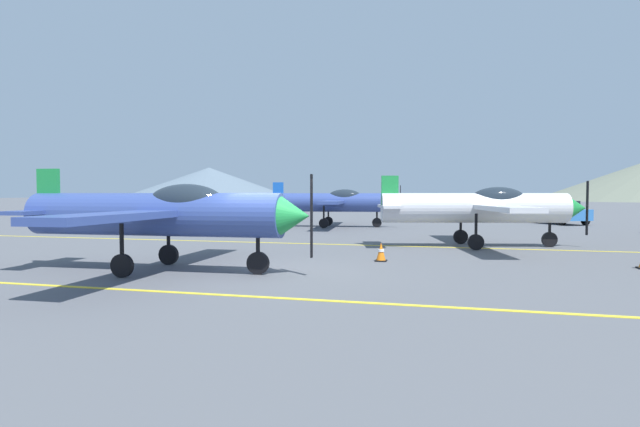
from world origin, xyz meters
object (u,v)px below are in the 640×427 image
Objects in this scene: airplane_near at (164,213)px; traffic_cone_side at (381,252)px; airplane_mid at (482,207)px; airplane_far at (334,202)px; car_sedan at (559,212)px.

airplane_near is 16.06× the size of traffic_cone_side.
airplane_mid reaches higher than traffic_cone_side.
airplane_near is 1.00× the size of airplane_far.
airplane_near is at bearing -147.14° from traffic_cone_side.
airplane_far reaches higher than car_sedan.
airplane_near is at bearing -134.68° from airplane_mid.
car_sedan reaches higher than traffic_cone_side.
airplane_near is at bearing -91.09° from airplane_far.
airplane_near is 12.43m from airplane_mid.
traffic_cone_side is (-9.33, -22.55, -0.56)m from car_sedan.
airplane_near is 19.10m from airplane_far.
airplane_far is 16.11× the size of traffic_cone_side.
car_sedan is at bearing 25.79° from airplane_far.
airplane_far is at bearing 108.12° from traffic_cone_side.
airplane_far is at bearing 129.21° from airplane_mid.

